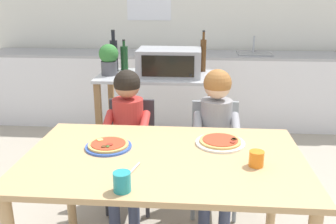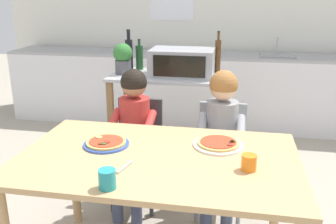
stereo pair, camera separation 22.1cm
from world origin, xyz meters
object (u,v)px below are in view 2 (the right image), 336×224
(bottle_dark_olive_oil, at_px, (129,54))
(pizza_plate_white, at_px, (218,144))
(dining_chair_right, at_px, (221,151))
(drinking_cup_teal, at_px, (107,179))
(child_in_red_shirt, at_px, (133,125))
(toaster_oven, at_px, (182,62))
(bottle_clear_vinegar, at_px, (139,57))
(dining_table, at_px, (158,171))
(child_in_grey_shirt, at_px, (221,129))
(potted_herb_plant, at_px, (123,58))
(drinking_cup_orange, at_px, (249,163))
(kitchen_island_cart, at_px, (170,108))
(pizza_plate_blue_rimmed, at_px, (106,143))
(serving_spoon, at_px, (124,167))
(dining_chair_left, at_px, (138,145))
(bottle_squat_spirits, at_px, (218,55))

(bottle_dark_olive_oil, bearing_deg, pizza_plate_white, -55.54)
(dining_chair_right, bearing_deg, drinking_cup_teal, -112.06)
(dining_chair_right, relative_size, child_in_red_shirt, 0.77)
(toaster_oven, distance_m, bottle_clear_vinegar, 0.48)
(dining_table, relative_size, pizza_plate_white, 5.26)
(child_in_grey_shirt, bearing_deg, pizza_plate_white, -89.92)
(potted_herb_plant, xyz_separation_m, pizza_plate_white, (0.91, -1.15, -0.28))
(child_in_red_shirt, height_order, drinking_cup_orange, child_in_red_shirt)
(kitchen_island_cart, height_order, child_in_red_shirt, child_in_red_shirt)
(potted_herb_plant, relative_size, pizza_plate_white, 0.94)
(dining_table, relative_size, pizza_plate_blue_rimmed, 5.74)
(drinking_cup_teal, relative_size, drinking_cup_orange, 1.13)
(child_in_red_shirt, relative_size, drinking_cup_teal, 11.83)
(bottle_dark_olive_oil, relative_size, drinking_cup_orange, 4.68)
(serving_spoon, bearing_deg, drinking_cup_teal, -94.50)
(pizza_plate_white, height_order, drinking_cup_teal, drinking_cup_teal)
(pizza_plate_white, bearing_deg, child_in_grey_shirt, 90.08)
(bottle_dark_olive_oil, distance_m, dining_table, 1.65)
(potted_herb_plant, xyz_separation_m, dining_chair_right, (0.91, -0.58, -0.56))
(toaster_oven, xyz_separation_m, bottle_dark_olive_oil, (-0.52, 0.14, 0.04))
(toaster_oven, bearing_deg, kitchen_island_cart, 175.93)
(potted_herb_plant, relative_size, dining_chair_left, 0.33)
(dining_chair_right, bearing_deg, potted_herb_plant, 147.18)
(child_in_grey_shirt, bearing_deg, pizza_plate_blue_rimmed, -138.92)
(child_in_red_shirt, distance_m, pizza_plate_white, 0.78)
(bottle_squat_spirits, height_order, drinking_cup_teal, bottle_squat_spirits)
(child_in_grey_shirt, bearing_deg, dining_table, -116.08)
(kitchen_island_cart, relative_size, potted_herb_plant, 3.86)
(child_in_red_shirt, height_order, pizza_plate_blue_rimmed, child_in_red_shirt)
(dining_table, xyz_separation_m, dining_chair_left, (-0.32, 0.75, -0.18))
(potted_herb_plant, height_order, drinking_cup_teal, potted_herb_plant)
(pizza_plate_blue_rimmed, height_order, drinking_cup_orange, drinking_cup_orange)
(drinking_cup_teal, bearing_deg, potted_herb_plant, 104.63)
(bottle_dark_olive_oil, distance_m, bottle_clear_vinegar, 0.11)
(child_in_grey_shirt, bearing_deg, dining_chair_right, 90.00)
(pizza_plate_white, xyz_separation_m, serving_spoon, (-0.44, -0.37, -0.01))
(bottle_dark_olive_oil, height_order, child_in_grey_shirt, bottle_dark_olive_oil)
(pizza_plate_blue_rimmed, relative_size, drinking_cup_orange, 3.28)
(dining_chair_left, relative_size, child_in_grey_shirt, 0.76)
(kitchen_island_cart, distance_m, child_in_red_shirt, 0.74)
(bottle_clear_vinegar, height_order, pizza_plate_white, bottle_clear_vinegar)
(bottle_squat_spirits, distance_m, pizza_plate_white, 1.39)
(toaster_oven, distance_m, child_in_grey_shirt, 0.88)
(dining_table, height_order, drinking_cup_orange, drinking_cup_orange)
(dining_chair_left, distance_m, child_in_red_shirt, 0.23)
(bottle_squat_spirits, relative_size, drinking_cup_orange, 4.63)
(bottle_clear_vinegar, xyz_separation_m, pizza_plate_blue_rimmed, (0.19, -1.47, -0.25))
(bottle_clear_vinegar, height_order, drinking_cup_teal, bottle_clear_vinegar)
(kitchen_island_cart, bearing_deg, dining_chair_right, -51.36)
(bottle_clear_vinegar, xyz_separation_m, drinking_cup_orange, (0.98, -1.64, -0.22))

